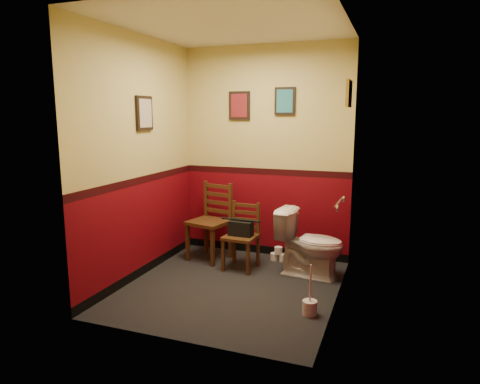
% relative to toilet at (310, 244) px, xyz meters
% --- Properties ---
extents(floor, '(2.20, 2.40, 0.00)m').
position_rel_toilet_xyz_m(floor, '(-0.72, -0.62, -0.38)').
color(floor, black).
rests_on(floor, ground).
extents(ceiling, '(2.20, 2.40, 0.00)m').
position_rel_toilet_xyz_m(ceiling, '(-0.72, -0.62, 2.32)').
color(ceiling, silver).
rests_on(ceiling, ground).
extents(wall_back, '(2.20, 0.00, 2.70)m').
position_rel_toilet_xyz_m(wall_back, '(-0.72, 0.58, 0.97)').
color(wall_back, '#5D050E').
rests_on(wall_back, ground).
extents(wall_front, '(2.20, 0.00, 2.70)m').
position_rel_toilet_xyz_m(wall_front, '(-0.72, -1.82, 0.97)').
color(wall_front, '#5D050E').
rests_on(wall_front, ground).
extents(wall_left, '(0.00, 2.40, 2.70)m').
position_rel_toilet_xyz_m(wall_left, '(-1.82, -0.62, 0.97)').
color(wall_left, '#5D050E').
rests_on(wall_left, ground).
extents(wall_right, '(0.00, 2.40, 2.70)m').
position_rel_toilet_xyz_m(wall_right, '(0.38, -0.62, 0.97)').
color(wall_right, '#5D050E').
rests_on(wall_right, ground).
extents(grab_bar, '(0.05, 0.56, 0.06)m').
position_rel_toilet_xyz_m(grab_bar, '(0.35, -0.37, 0.57)').
color(grab_bar, silver).
rests_on(grab_bar, wall_right).
extents(framed_print_back_a, '(0.28, 0.04, 0.36)m').
position_rel_toilet_xyz_m(framed_print_back_a, '(-1.07, 0.56, 1.57)').
color(framed_print_back_a, black).
rests_on(framed_print_back_a, wall_back).
extents(framed_print_back_b, '(0.26, 0.04, 0.34)m').
position_rel_toilet_xyz_m(framed_print_back_b, '(-0.47, 0.56, 1.62)').
color(framed_print_back_b, black).
rests_on(framed_print_back_b, wall_back).
extents(framed_print_left, '(0.04, 0.30, 0.38)m').
position_rel_toilet_xyz_m(framed_print_left, '(-1.80, -0.52, 1.47)').
color(framed_print_left, black).
rests_on(framed_print_left, wall_left).
extents(framed_print_right, '(0.04, 0.34, 0.28)m').
position_rel_toilet_xyz_m(framed_print_right, '(0.36, -0.02, 1.67)').
color(framed_print_right, olive).
rests_on(framed_print_right, wall_right).
extents(toilet, '(0.82, 0.52, 0.75)m').
position_rel_toilet_xyz_m(toilet, '(0.00, 0.00, 0.00)').
color(toilet, white).
rests_on(toilet, floor).
extents(toilet_brush, '(0.14, 0.14, 0.49)m').
position_rel_toilet_xyz_m(toilet_brush, '(0.20, -0.99, -0.30)').
color(toilet_brush, silver).
rests_on(toilet_brush, floor).
extents(chair_left, '(0.54, 0.54, 0.98)m').
position_rel_toilet_xyz_m(chair_left, '(-1.31, 0.17, 0.11)').
color(chair_left, '#4B2C16').
rests_on(chair_left, floor).
extents(chair_right, '(0.39, 0.39, 0.80)m').
position_rel_toilet_xyz_m(chair_right, '(-0.82, -0.04, 0.02)').
color(chair_right, '#4B2C16').
rests_on(chair_right, floor).
extents(handbag, '(0.29, 0.15, 0.21)m').
position_rel_toilet_xyz_m(handbag, '(-0.82, -0.07, 0.13)').
color(handbag, black).
rests_on(handbag, chair_right).
extents(tp_stack, '(0.21, 0.11, 0.18)m').
position_rel_toilet_xyz_m(tp_stack, '(-0.47, 0.37, -0.30)').
color(tp_stack, silver).
rests_on(tp_stack, floor).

